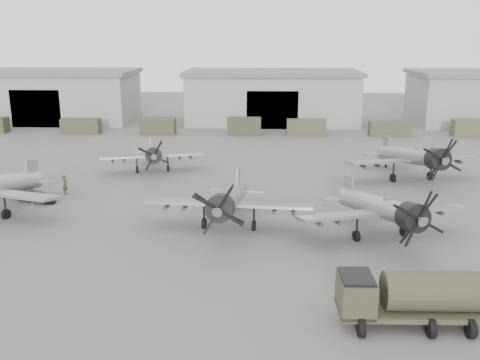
# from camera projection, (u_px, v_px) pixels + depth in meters

# --- Properties ---
(ground) EXTENTS (220.00, 220.00, 0.00)m
(ground) POSITION_uv_depth(u_px,v_px,m) (285.00, 288.00, 31.83)
(ground) COLOR #5C5C59
(ground) RESTS_ON ground
(hangar_left) EXTENTS (29.00, 14.80, 8.70)m
(hangar_left) POSITION_uv_depth(u_px,v_px,m) (51.00, 95.00, 91.97)
(hangar_left) COLOR gray
(hangar_left) RESTS_ON ground
(hangar_center) EXTENTS (29.00, 14.80, 8.70)m
(hangar_center) POSITION_uv_depth(u_px,v_px,m) (272.00, 96.00, 90.37)
(hangar_center) COLOR gray
(hangar_center) RESTS_ON ground
(support_truck_1) EXTENTS (5.77, 2.20, 2.24)m
(support_truck_1) POSITION_uv_depth(u_px,v_px,m) (81.00, 126.00, 80.93)
(support_truck_1) COLOR #3E3E29
(support_truck_1) RESTS_ON ground
(support_truck_2) EXTENTS (5.19, 2.20, 2.43)m
(support_truck_2) POSITION_uv_depth(u_px,v_px,m) (158.00, 126.00, 80.41)
(support_truck_2) COLOR #3C3C27
(support_truck_2) RESTS_ON ground
(support_truck_3) EXTENTS (5.00, 2.20, 2.56)m
(support_truck_3) POSITION_uv_depth(u_px,v_px,m) (244.00, 126.00, 79.84)
(support_truck_3) COLOR #363B26
(support_truck_3) RESTS_ON ground
(support_truck_4) EXTENTS (5.73, 2.20, 2.34)m
(support_truck_4) POSITION_uv_depth(u_px,v_px,m) (306.00, 127.00, 79.49)
(support_truck_4) COLOR #45462D
(support_truck_4) RESTS_ON ground
(support_truck_5) EXTENTS (5.96, 2.20, 2.16)m
(support_truck_5) POSITION_uv_depth(u_px,v_px,m) (390.00, 129.00, 78.99)
(support_truck_5) COLOR #3D422B
(support_truck_5) RESTS_ON ground
(support_truck_6) EXTENTS (6.08, 2.20, 2.49)m
(support_truck_6) POSITION_uv_depth(u_px,v_px,m) (473.00, 128.00, 78.44)
(support_truck_6) COLOR #494B31
(support_truck_6) RESTS_ON ground
(aircraft_mid_1) EXTENTS (12.97, 11.67, 5.17)m
(aircraft_mid_1) POSITION_uv_depth(u_px,v_px,m) (228.00, 201.00, 40.71)
(aircraft_mid_1) COLOR gray
(aircraft_mid_1) RESTS_ON ground
(aircraft_mid_2) EXTENTS (12.84, 11.56, 5.13)m
(aircraft_mid_2) POSITION_uv_depth(u_px,v_px,m) (383.00, 209.00, 38.83)
(aircraft_mid_2) COLOR gray
(aircraft_mid_2) RESTS_ON ground
(aircraft_far_0) EXTENTS (11.15, 10.04, 4.44)m
(aircraft_far_0) POSITION_uv_depth(u_px,v_px,m) (152.00, 154.00, 57.93)
(aircraft_far_0) COLOR gray
(aircraft_far_0) RESTS_ON ground
(aircraft_far_1) EXTENTS (14.02, 12.62, 5.58)m
(aircraft_far_1) POSITION_uv_depth(u_px,v_px,m) (414.00, 157.00, 54.23)
(aircraft_far_1) COLOR gray
(aircraft_far_1) RESTS_ON ground
(fuel_tanker) EXTENTS (7.64, 3.60, 2.93)m
(fuel_tanker) POSITION_uv_depth(u_px,v_px,m) (410.00, 295.00, 27.45)
(fuel_tanker) COLOR #3C3A27
(fuel_tanker) RESTS_ON ground
(tug_trailer) EXTENTS (7.35, 4.22, 1.49)m
(tug_trailer) POSITION_uv_depth(u_px,v_px,m) (13.00, 192.00, 49.32)
(tug_trailer) COLOR #494A30
(tug_trailer) RESTS_ON ground
(ground_crew) EXTENTS (0.51, 0.72, 1.86)m
(ground_crew) POSITION_uv_depth(u_px,v_px,m) (65.00, 184.00, 50.26)
(ground_crew) COLOR #3D412A
(ground_crew) RESTS_ON ground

